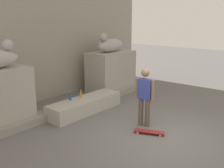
% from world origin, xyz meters
% --- Properties ---
extents(ground_plane, '(40.00, 40.00, 0.00)m').
position_xyz_m(ground_plane, '(0.00, 0.00, 0.00)').
color(ground_plane, '#605E5B').
extents(facade_wall, '(10.74, 0.60, 6.32)m').
position_xyz_m(facade_wall, '(0.00, 5.20, 3.16)').
color(facade_wall, '#9C9486').
rests_on(facade_wall, ground_plane).
extents(pedestal_right, '(1.98, 1.14, 1.66)m').
position_xyz_m(pedestal_right, '(2.49, 3.82, 0.83)').
color(pedestal_right, '#A39E93').
rests_on(pedestal_right, ground_plane).
extents(statue_reclining_right, '(1.66, 0.77, 0.78)m').
position_xyz_m(statue_reclining_right, '(2.46, 3.81, 1.95)').
color(statue_reclining_right, '#AEA5A6').
rests_on(statue_reclining_right, pedestal_right).
extents(ledge_block, '(2.70, 0.75, 0.47)m').
position_xyz_m(ledge_block, '(0.00, 2.77, 0.23)').
color(ledge_block, '#A39E93').
rests_on(ledge_block, ground_plane).
extents(skater, '(0.27, 0.53, 1.67)m').
position_xyz_m(skater, '(0.33, 0.69, 0.92)').
color(skater, brown).
rests_on(skater, ground_plane).
extents(skateboard, '(0.51, 0.81, 0.08)m').
position_xyz_m(skateboard, '(-0.04, 0.28, 0.06)').
color(skateboard, maroon).
rests_on(skateboard, ground_plane).
extents(bottle_orange, '(0.06, 0.06, 0.28)m').
position_xyz_m(bottle_orange, '(-0.03, 2.94, 0.58)').
color(bottle_orange, orange).
rests_on(bottle_orange, ledge_block).
extents(bottle_blue, '(0.08, 0.08, 0.27)m').
position_xyz_m(bottle_blue, '(-0.44, 2.99, 0.58)').
color(bottle_blue, '#194C99').
rests_on(bottle_blue, ledge_block).
extents(stair_step, '(6.96, 0.50, 0.22)m').
position_xyz_m(stair_step, '(0.00, 3.23, 0.11)').
color(stair_step, gray).
rests_on(stair_step, ground_plane).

